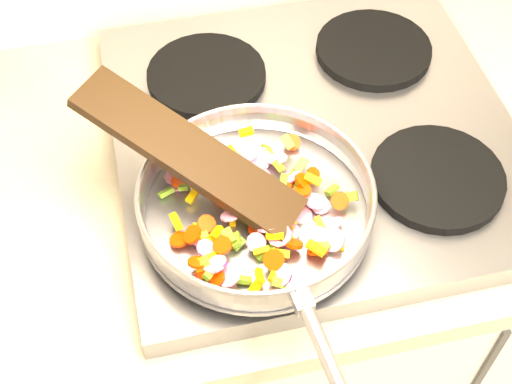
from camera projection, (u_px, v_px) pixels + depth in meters
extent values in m
cube|color=#939399|center=(314.00, 136.00, 1.09)|extent=(0.60, 0.60, 0.04)
cylinder|color=black|center=(244.00, 213.00, 0.97)|extent=(0.19, 0.19, 0.02)
cylinder|color=black|center=(437.00, 178.00, 1.01)|extent=(0.19, 0.19, 0.02)
cylinder|color=black|center=(206.00, 75.00, 1.13)|extent=(0.19, 0.19, 0.02)
cylinder|color=black|center=(373.00, 49.00, 1.17)|extent=(0.19, 0.19, 0.02)
cylinder|color=#9E9EA5|center=(256.00, 212.00, 0.95)|extent=(0.31, 0.31, 0.01)
torus|color=#9E9EA5|center=(256.00, 200.00, 0.93)|extent=(0.35, 0.35, 0.05)
torus|color=#9E9EA5|center=(256.00, 190.00, 0.92)|extent=(0.31, 0.31, 0.01)
cylinder|color=#9E9EA5|center=(330.00, 365.00, 0.78)|extent=(0.04, 0.19, 0.02)
cube|color=#9E9EA5|center=(302.00, 301.00, 0.83)|extent=(0.03, 0.03, 0.02)
cylinder|color=#E92C00|center=(274.00, 260.00, 0.88)|extent=(0.04, 0.03, 0.02)
cylinder|color=#E4165E|center=(281.00, 191.00, 0.97)|extent=(0.04, 0.04, 0.01)
cube|color=#618D1C|center=(229.00, 235.00, 0.90)|extent=(0.02, 0.02, 0.02)
cube|color=#FCB705|center=(221.00, 154.00, 1.00)|extent=(0.02, 0.03, 0.02)
cube|color=#FCB705|center=(295.00, 172.00, 0.99)|extent=(0.03, 0.02, 0.01)
cube|color=#FCB705|center=(217.00, 232.00, 0.91)|extent=(0.02, 0.02, 0.01)
cylinder|color=#E92C00|center=(292.00, 142.00, 1.01)|extent=(0.03, 0.03, 0.02)
cube|color=#FCB705|center=(256.00, 286.00, 0.87)|extent=(0.03, 0.03, 0.01)
cube|color=#618D1C|center=(279.00, 283.00, 0.86)|extent=(0.02, 0.02, 0.02)
cylinder|color=#E4165E|center=(288.00, 209.00, 0.95)|extent=(0.04, 0.04, 0.01)
cube|color=#618D1C|center=(325.00, 246.00, 0.90)|extent=(0.02, 0.02, 0.01)
cube|color=#FCB705|center=(240.00, 197.00, 0.94)|extent=(0.01, 0.02, 0.01)
cylinder|color=#E92C00|center=(303.00, 191.00, 0.95)|extent=(0.03, 0.03, 0.01)
cylinder|color=#E4165E|center=(280.00, 236.00, 0.90)|extent=(0.04, 0.05, 0.02)
cylinder|color=#E92C00|center=(193.00, 232.00, 0.91)|extent=(0.02, 0.02, 0.01)
cube|color=#618D1C|center=(258.00, 186.00, 0.96)|extent=(0.01, 0.02, 0.01)
cylinder|color=#E92C00|center=(257.00, 227.00, 0.93)|extent=(0.03, 0.04, 0.02)
cylinder|color=#E92C00|center=(302.00, 181.00, 0.95)|extent=(0.02, 0.03, 0.02)
cylinder|color=#E4165E|center=(320.00, 205.00, 0.95)|extent=(0.04, 0.03, 0.02)
cube|color=#618D1C|center=(199.00, 147.00, 0.99)|extent=(0.01, 0.03, 0.02)
cube|color=#618D1C|center=(270.00, 249.00, 0.91)|extent=(0.02, 0.01, 0.01)
cube|color=#FCB705|center=(341.00, 242.00, 0.92)|extent=(0.01, 0.02, 0.02)
cylinder|color=#E4165E|center=(265.00, 197.00, 0.94)|extent=(0.03, 0.03, 0.02)
cube|color=#FCB705|center=(261.00, 251.00, 0.90)|extent=(0.02, 0.01, 0.01)
cylinder|color=#E4165E|center=(259.00, 170.00, 0.97)|extent=(0.04, 0.05, 0.03)
cube|color=#618D1C|center=(238.00, 243.00, 0.91)|extent=(0.02, 0.02, 0.01)
cylinder|color=#E4165E|center=(291.00, 188.00, 0.97)|extent=(0.04, 0.04, 0.02)
cube|color=#618D1C|center=(166.00, 192.00, 0.96)|extent=(0.02, 0.02, 0.01)
cube|color=#FCB705|center=(281.00, 253.00, 0.89)|extent=(0.02, 0.01, 0.02)
cube|color=#618D1C|center=(325.00, 234.00, 0.92)|extent=(0.02, 0.02, 0.01)
cube|color=#FCB705|center=(281.00, 216.00, 0.94)|extent=(0.02, 0.02, 0.02)
cylinder|color=#E92C00|center=(285.00, 186.00, 0.96)|extent=(0.03, 0.03, 0.01)
cylinder|color=#E4165E|center=(215.00, 264.00, 0.88)|extent=(0.04, 0.04, 0.02)
cylinder|color=#E4165E|center=(181.00, 185.00, 0.98)|extent=(0.03, 0.03, 0.01)
cube|color=#FCB705|center=(232.00, 220.00, 0.94)|extent=(0.01, 0.02, 0.01)
cube|color=#FCB705|center=(194.00, 231.00, 0.91)|extent=(0.02, 0.02, 0.01)
cylinder|color=#E4165E|center=(231.00, 215.00, 0.92)|extent=(0.03, 0.03, 0.02)
cube|color=#FCB705|center=(210.00, 257.00, 0.89)|extent=(0.02, 0.02, 0.01)
cylinder|color=#E4165E|center=(254.00, 162.00, 0.99)|extent=(0.04, 0.05, 0.02)
cylinder|color=#E4165E|center=(277.00, 158.00, 0.99)|extent=(0.04, 0.04, 0.02)
cube|color=#618D1C|center=(305.00, 179.00, 0.97)|extent=(0.03, 0.02, 0.01)
cube|color=#FCB705|center=(270.00, 214.00, 0.94)|extent=(0.02, 0.01, 0.01)
cylinder|color=#E92C00|center=(223.00, 245.00, 0.89)|extent=(0.03, 0.03, 0.02)
cylinder|color=#E92C00|center=(290.00, 181.00, 0.97)|extent=(0.03, 0.03, 0.02)
cube|color=#618D1C|center=(274.00, 256.00, 0.89)|extent=(0.02, 0.02, 0.02)
cylinder|color=#E92C00|center=(284.00, 223.00, 0.92)|extent=(0.03, 0.03, 0.02)
cylinder|color=#E4165E|center=(314.00, 201.00, 0.95)|extent=(0.04, 0.04, 0.02)
cylinder|color=#E92C00|center=(186.00, 166.00, 0.99)|extent=(0.03, 0.03, 0.01)
cube|color=#618D1C|center=(299.00, 187.00, 0.96)|extent=(0.02, 0.03, 0.02)
cylinder|color=#E92C00|center=(179.00, 240.00, 0.91)|extent=(0.03, 0.03, 0.01)
cube|color=#FCB705|center=(181.00, 182.00, 0.97)|extent=(0.02, 0.03, 0.01)
cylinder|color=#E92C00|center=(204.00, 272.00, 0.88)|extent=(0.03, 0.02, 0.03)
cylinder|color=#E92C00|center=(221.00, 188.00, 0.96)|extent=(0.02, 0.02, 0.01)
cylinder|color=#E4165E|center=(176.00, 177.00, 0.99)|extent=(0.05, 0.05, 0.01)
cylinder|color=#E92C00|center=(317.00, 252.00, 0.90)|extent=(0.04, 0.03, 0.03)
cylinder|color=#E4165E|center=(249.00, 154.00, 0.99)|extent=(0.03, 0.03, 0.03)
cube|color=#618D1C|center=(319.00, 247.00, 0.90)|extent=(0.03, 0.02, 0.01)
cylinder|color=#E4165E|center=(275.00, 230.00, 0.92)|extent=(0.04, 0.04, 0.01)
cube|color=#FCB705|center=(274.00, 275.00, 0.87)|extent=(0.02, 0.02, 0.01)
cube|color=#618D1C|center=(248.00, 173.00, 0.97)|extent=(0.02, 0.02, 0.02)
cylinder|color=#E92C00|center=(294.00, 244.00, 0.90)|extent=(0.03, 0.03, 0.02)
cylinder|color=#E4165E|center=(268.00, 228.00, 0.91)|extent=(0.04, 0.04, 0.03)
cube|color=#FCB705|center=(259.00, 276.00, 0.87)|extent=(0.01, 0.02, 0.01)
cylinder|color=#E4165E|center=(333.00, 240.00, 0.90)|extent=(0.04, 0.04, 0.03)
cube|color=#618D1C|center=(283.00, 181.00, 0.96)|extent=(0.02, 0.03, 0.01)
cylinder|color=#E4165E|center=(256.00, 242.00, 0.90)|extent=(0.04, 0.03, 0.02)
cylinder|color=#E4165E|center=(282.00, 275.00, 0.87)|extent=(0.04, 0.04, 0.03)
cube|color=#618D1C|center=(265.00, 222.00, 0.93)|extent=(0.02, 0.02, 0.02)
cube|color=#618D1C|center=(287.00, 142.00, 1.01)|extent=(0.02, 0.02, 0.02)
cube|color=#FCB705|center=(192.00, 197.00, 0.95)|extent=(0.02, 0.02, 0.01)
cube|color=#618D1C|center=(332.00, 190.00, 0.96)|extent=(0.02, 0.02, 0.01)
cylinder|color=#E4165E|center=(288.00, 234.00, 0.92)|extent=(0.04, 0.05, 0.02)
cylinder|color=#E92C00|center=(192.00, 236.00, 0.90)|extent=(0.03, 0.03, 0.02)
cube|color=#FCB705|center=(234.00, 153.00, 1.01)|extent=(0.02, 0.03, 0.02)
cube|color=#FCB705|center=(182.00, 158.00, 0.98)|extent=(0.02, 0.02, 0.01)
cube|color=#618D1C|center=(236.00, 243.00, 0.91)|extent=(0.02, 0.02, 0.02)
cube|color=#618D1C|center=(279.00, 166.00, 0.98)|extent=(0.02, 0.02, 0.02)
cube|color=#FCB705|center=(275.00, 236.00, 0.90)|extent=(0.02, 0.02, 0.01)
cube|color=#FCB705|center=(201.00, 269.00, 0.88)|extent=(0.01, 0.03, 0.02)
cube|color=#FCB705|center=(207.00, 238.00, 0.91)|extent=(0.02, 0.02, 0.01)
cube|color=#FCB705|center=(243.00, 173.00, 0.97)|extent=(0.02, 0.01, 0.02)
cube|color=#FCB705|center=(293.00, 227.00, 0.93)|extent=(0.01, 0.02, 0.01)
cylinder|color=#E92C00|center=(206.00, 224.00, 0.92)|extent=(0.03, 0.03, 0.02)
cube|color=#618D1C|center=(351.00, 197.00, 0.94)|extent=(0.02, 0.02, 0.02)
cube|color=#618D1C|center=(184.00, 187.00, 0.96)|extent=(0.02, 0.02, 0.01)
cube|color=#618D1C|center=(301.00, 165.00, 0.98)|extent=(0.03, 0.02, 0.02)
cube|color=#618D1C|center=(267.00, 150.00, 1.01)|extent=(0.02, 0.02, 0.02)
cube|color=#618D1C|center=(249.00, 199.00, 0.94)|extent=(0.03, 0.02, 0.01)
cube|color=#618D1C|center=(236.00, 240.00, 0.91)|extent=(0.01, 0.02, 0.01)
cube|color=#618D1C|center=(250.00, 161.00, 0.99)|extent=(0.02, 0.02, 0.01)
cube|color=#FCB705|center=(176.00, 222.00, 0.92)|extent=(0.02, 0.03, 0.02)
cube|color=#618D1C|center=(268.00, 207.00, 0.93)|extent=(0.02, 0.02, 0.01)
cube|color=#618D1C|center=(284.00, 220.00, 0.93)|extent=(0.02, 0.03, 0.02)
cube|color=#FCB705|center=(313.00, 179.00, 0.96)|extent=(0.03, 0.02, 0.02)
cube|color=#FCB705|center=(320.00, 224.00, 0.92)|extent=(0.01, 0.02, 0.02)
cylinder|color=#E92C00|center=(197.00, 262.00, 0.88)|extent=(0.03, 0.03, 0.02)
cylinder|color=#E4165E|center=(229.00, 275.00, 0.87)|extent=(0.04, 0.05, 0.03)
cylinder|color=#E92C00|center=(217.00, 278.00, 0.87)|extent=(0.02, 0.02, 0.02)
cube|color=#618D1C|center=(292.00, 237.00, 0.92)|extent=(0.02, 0.02, 0.02)
cylinder|color=#E4165E|center=(291.00, 177.00, 0.97)|extent=(0.04, 0.04, 0.02)
cube|color=#618D1C|center=(275.00, 237.00, 0.91)|extent=(0.02, 0.02, 0.01)
cylinder|color=#E4165E|center=(318.00, 238.00, 0.91)|extent=(0.04, 0.04, 0.03)
cube|color=#618D1C|center=(211.00, 172.00, 0.98)|extent=(0.02, 0.02, 0.01)
cylinder|color=#E4165E|center=(302.00, 216.00, 0.95)|extent=(0.04, 0.04, 0.01)
cylinder|color=#E4165E|center=(331.00, 224.00, 0.93)|extent=(0.04, 0.03, 0.03)
cube|color=#618D1C|center=(209.00, 274.00, 0.87)|extent=(0.02, 0.02, 0.02)
cylinder|color=#E92C00|center=(313.00, 174.00, 0.97)|extent=(0.02, 0.02, 0.02)
cylinder|color=#E4165E|center=(260.00, 159.00, 1.00)|extent=(0.05, 0.05, 0.02)
cylinder|color=#E4165E|center=(202.00, 241.00, 0.92)|extent=(0.03, 0.03, 0.02)
cube|color=#FCB705|center=(210.00, 183.00, 0.97)|extent=(0.02, 0.02, 0.01)
cylinder|color=#E92C00|center=(179.00, 182.00, 0.97)|extent=(0.03, 0.03, 0.01)
cube|color=#618D1C|center=(259.00, 255.00, 0.90)|extent=(0.02, 0.02, 0.01)
cube|color=#FCB705|center=(316.00, 248.00, 0.89)|extent=(0.03, 0.03, 0.01)
cube|color=#618D1C|center=(204.00, 262.00, 0.88)|extent=(0.01, 0.02, 0.02)
cylinder|color=#E4165E|center=(206.00, 248.00, 0.89)|extent=(0.03, 0.03, 0.01)
cube|color=#618D1C|center=(244.00, 280.00, 0.88)|extent=(0.02, 0.02, 0.02)
cylinder|color=#E4165E|center=(262.00, 220.00, 0.92)|extent=(0.04, 0.04, 0.02)
cube|color=#618D1C|center=(203.00, 233.00, 0.92)|extent=(0.02, 0.02, 0.01)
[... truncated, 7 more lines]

